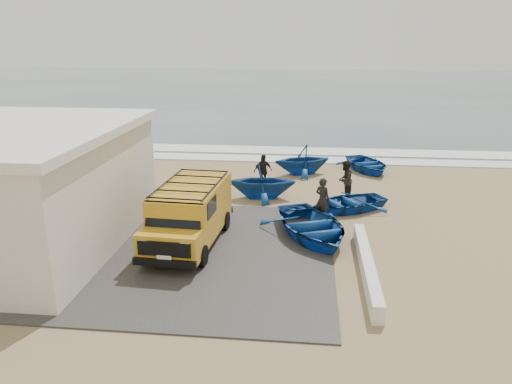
{
  "coord_description": "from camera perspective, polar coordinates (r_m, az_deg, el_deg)",
  "views": [
    {
      "loc": [
        3.05,
        -17.61,
        7.21
      ],
      "look_at": [
        1.0,
        1.46,
        1.2
      ],
      "focal_mm": 35.0,
      "sensor_mm": 36.0,
      "label": 1
    }
  ],
  "objects": [
    {
      "name": "slab",
      "position": [
        17.91,
        -10.85,
        -6.58
      ],
      "size": [
        12.0,
        10.0,
        0.05
      ],
      "primitive_type": "cube",
      "color": "#3F3D3A",
      "rests_on": "ground"
    },
    {
      "name": "boat_near_right",
      "position": [
        21.84,
        10.44,
        -1.17
      ],
      "size": [
        4.28,
        3.91,
        0.73
      ],
      "primitive_type": "imported",
      "rotation": [
        0.0,
        0.0,
        -1.05
      ],
      "color": "#124492",
      "rests_on": "ground"
    },
    {
      "name": "van",
      "position": [
        17.98,
        -7.58,
        -2.3
      ],
      "size": [
        2.37,
        5.31,
        2.23
      ],
      "rotation": [
        0.0,
        0.0,
        -0.06
      ],
      "color": "gold",
      "rests_on": "ground"
    },
    {
      "name": "boat_mid_left",
      "position": [
        23.0,
        0.69,
        1.25
      ],
      "size": [
        3.28,
        2.89,
        1.62
      ],
      "primitive_type": "imported",
      "rotation": [
        0.0,
        0.0,
        1.65
      ],
      "color": "#124492",
      "rests_on": "ground"
    },
    {
      "name": "fisherman_back",
      "position": [
        24.66,
        0.8,
        2.42
      ],
      "size": [
        1.05,
        0.85,
        1.67
      ],
      "primitive_type": "imported",
      "rotation": [
        0.0,
        0.0,
        0.53
      ],
      "color": "black",
      "rests_on": "ground"
    },
    {
      "name": "fisherman_front",
      "position": [
        20.28,
        7.62,
        -0.87
      ],
      "size": [
        0.79,
        0.74,
        1.82
      ],
      "primitive_type": "imported",
      "rotation": [
        0.0,
        0.0,
        2.52
      ],
      "color": "black",
      "rests_on": "ground"
    },
    {
      "name": "ocean",
      "position": [
        74.03,
        3.83,
        11.78
      ],
      "size": [
        180.0,
        88.0,
        0.01
      ],
      "primitive_type": "cube",
      "color": "#385166",
      "rests_on": "ground"
    },
    {
      "name": "boat_far_right",
      "position": [
        28.51,
        12.55,
        3.14
      ],
      "size": [
        3.8,
        4.43,
        0.77
      ],
      "primitive_type": "imported",
      "rotation": [
        0.0,
        0.0,
        0.35
      ],
      "color": "#124492",
      "rests_on": "ground"
    },
    {
      "name": "parapet",
      "position": [
        16.3,
        12.55,
        -8.24
      ],
      "size": [
        0.35,
        6.0,
        0.55
      ],
      "primitive_type": "cube",
      "color": "silver",
      "rests_on": "ground"
    },
    {
      "name": "fisherman_middle",
      "position": [
        23.23,
        10.11,
        1.38
      ],
      "size": [
        0.99,
        1.09,
        1.81
      ],
      "primitive_type": "imported",
      "rotation": [
        0.0,
        0.0,
        -1.99
      ],
      "color": "black",
      "rests_on": "ground"
    },
    {
      "name": "building",
      "position": [
        19.51,
        -26.87,
        0.48
      ],
      "size": [
        8.4,
        9.4,
        4.3
      ],
      "color": "silver",
      "rests_on": "ground"
    },
    {
      "name": "surf_line",
      "position": [
        30.62,
        0.25,
        3.84
      ],
      "size": [
        180.0,
        1.6,
        0.06
      ],
      "primitive_type": "cube",
      "color": "white",
      "rests_on": "ground"
    },
    {
      "name": "boat_near_left",
      "position": [
        18.68,
        6.37,
        -3.88
      ],
      "size": [
        4.66,
        5.37,
        0.93
      ],
      "primitive_type": "imported",
      "rotation": [
        0.0,
        0.0,
        0.38
      ],
      "color": "#124492",
      "rests_on": "ground"
    },
    {
      "name": "boat_far_left",
      "position": [
        27.19,
        5.31,
        3.71
      ],
      "size": [
        3.82,
        3.58,
        1.62
      ],
      "primitive_type": "imported",
      "rotation": [
        0.0,
        0.0,
        -1.2
      ],
      "color": "#124492",
      "rests_on": "ground"
    },
    {
      "name": "ground",
      "position": [
        19.28,
        -3.42,
        -4.6
      ],
      "size": [
        160.0,
        160.0,
        0.0
      ],
      "primitive_type": "plane",
      "color": "#957D56"
    },
    {
      "name": "surf_wash",
      "position": [
        33.05,
        0.7,
        4.84
      ],
      "size": [
        180.0,
        2.2,
        0.04
      ],
      "primitive_type": "cube",
      "color": "white",
      "rests_on": "ground"
    }
  ]
}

